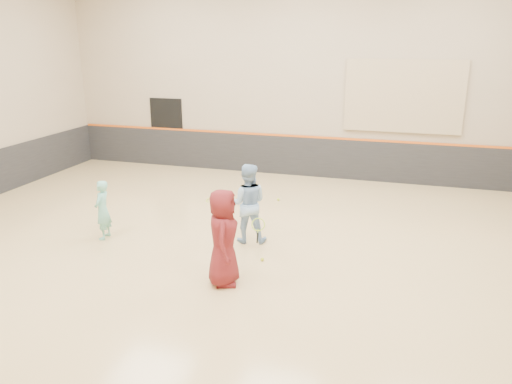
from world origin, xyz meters
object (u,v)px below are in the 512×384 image
(girl, at_px, (103,210))
(young_man, at_px, (223,237))
(spare_racket, at_px, (212,198))
(instructor, at_px, (247,203))

(girl, bearing_deg, young_man, 62.38)
(young_man, bearing_deg, spare_racket, 9.19)
(girl, bearing_deg, spare_racket, 150.31)
(instructor, relative_size, spare_racket, 2.42)
(girl, height_order, young_man, young_man)
(instructor, bearing_deg, girl, 0.13)
(girl, relative_size, instructor, 0.76)
(instructor, height_order, young_man, young_man)
(spare_racket, bearing_deg, young_man, -65.88)
(young_man, bearing_deg, instructor, -9.77)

